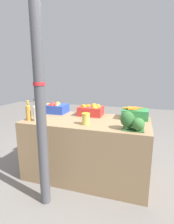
# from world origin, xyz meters

# --- Properties ---
(ground_plane) EXTENTS (10.00, 10.00, 0.00)m
(ground_plane) POSITION_xyz_m (0.00, 0.00, 0.00)
(ground_plane) COLOR slate
(market_table) EXTENTS (1.57, 0.79, 0.78)m
(market_table) POSITION_xyz_m (0.00, 0.00, 0.39)
(market_table) COLOR #937551
(market_table) RESTS_ON ground_plane
(support_pole) EXTENTS (0.11, 0.11, 2.30)m
(support_pole) POSITION_xyz_m (-0.27, -0.63, 1.15)
(support_pole) COLOR #4C4C51
(support_pole) RESTS_ON ground_plane
(apple_crate) EXTENTS (0.33, 0.26, 0.16)m
(apple_crate) POSITION_xyz_m (-0.57, 0.24, 0.85)
(apple_crate) COLOR #2847B7
(apple_crate) RESTS_ON market_table
(orange_crate) EXTENTS (0.33, 0.26, 0.16)m
(orange_crate) POSITION_xyz_m (-0.01, 0.24, 0.85)
(orange_crate) COLOR red
(orange_crate) RESTS_ON market_table
(carrot_crate) EXTENTS (0.33, 0.26, 0.16)m
(carrot_crate) POSITION_xyz_m (0.58, 0.24, 0.84)
(carrot_crate) COLOR #2D8442
(carrot_crate) RESTS_ON market_table
(broccoli_pile) EXTENTS (0.25, 0.20, 0.20)m
(broccoli_pile) POSITION_xyz_m (0.55, -0.25, 0.87)
(broccoli_pile) COLOR #2D602D
(broccoli_pile) RESTS_ON market_table
(juice_bottle_amber) EXTENTS (0.06, 0.06, 0.25)m
(juice_bottle_amber) POSITION_xyz_m (-0.70, -0.24, 0.88)
(juice_bottle_amber) COLOR gold
(juice_bottle_amber) RESTS_ON market_table
(juice_bottle_cloudy) EXTENTS (0.06, 0.06, 0.27)m
(juice_bottle_cloudy) POSITION_xyz_m (-0.59, -0.24, 0.89)
(juice_bottle_cloudy) COLOR beige
(juice_bottle_cloudy) RESTS_ON market_table
(pickle_jar) EXTENTS (0.09, 0.09, 0.13)m
(pickle_jar) POSITION_xyz_m (0.05, -0.21, 0.84)
(pickle_jar) COLOR #DBBC56
(pickle_jar) RESTS_ON market_table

